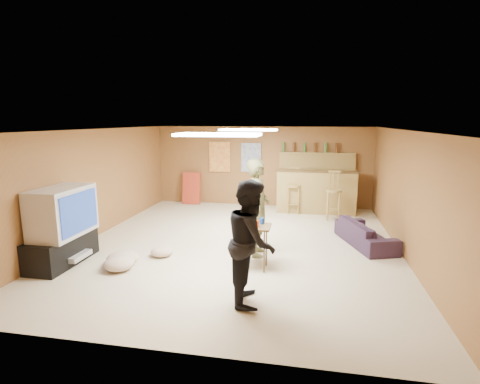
% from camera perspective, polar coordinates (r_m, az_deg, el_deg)
% --- Properties ---
extents(ground, '(7.00, 7.00, 0.00)m').
position_cam_1_polar(ground, '(7.34, -0.29, -7.98)').
color(ground, '#BBAD8F').
rests_on(ground, ground).
extents(ceiling, '(6.00, 7.00, 0.02)m').
position_cam_1_polar(ceiling, '(6.95, -0.31, 9.45)').
color(ceiling, silver).
rests_on(ceiling, ground).
extents(wall_back, '(6.00, 0.02, 2.20)m').
position_cam_1_polar(wall_back, '(10.48, 3.35, 3.90)').
color(wall_back, brown).
rests_on(wall_back, ground).
extents(wall_front, '(6.00, 0.02, 2.20)m').
position_cam_1_polar(wall_front, '(3.80, -10.53, -8.97)').
color(wall_front, brown).
rests_on(wall_front, ground).
extents(wall_left, '(0.02, 7.00, 2.20)m').
position_cam_1_polar(wall_left, '(8.17, -21.42, 1.17)').
color(wall_left, brown).
rests_on(wall_left, ground).
extents(wall_right, '(0.02, 7.00, 2.20)m').
position_cam_1_polar(wall_right, '(7.14, 24.07, -0.36)').
color(wall_right, brown).
rests_on(wall_right, ground).
extents(tv_stand, '(0.55, 1.30, 0.50)m').
position_cam_1_polar(tv_stand, '(7.01, -25.47, -7.85)').
color(tv_stand, black).
rests_on(tv_stand, ground).
extents(dvd_box, '(0.35, 0.50, 0.08)m').
position_cam_1_polar(dvd_box, '(6.92, -23.91, -8.84)').
color(dvd_box, '#B2B2B7').
rests_on(dvd_box, tv_stand).
extents(tv_body, '(0.60, 1.10, 0.80)m').
position_cam_1_polar(tv_body, '(6.80, -25.44, -2.71)').
color(tv_body, '#B2B2B7').
rests_on(tv_body, tv_stand).
extents(tv_screen, '(0.02, 0.95, 0.65)m').
position_cam_1_polar(tv_screen, '(6.63, -23.27, -2.88)').
color(tv_screen, navy).
rests_on(tv_screen, tv_body).
extents(bar_counter, '(2.00, 0.60, 1.10)m').
position_cam_1_polar(bar_counter, '(9.94, 11.51, 0.11)').
color(bar_counter, olive).
rests_on(bar_counter, ground).
extents(bar_lip, '(2.10, 0.12, 0.05)m').
position_cam_1_polar(bar_lip, '(9.61, 11.65, 3.05)').
color(bar_lip, '#3E2A13').
rests_on(bar_lip, bar_counter).
extents(bar_shelf, '(2.00, 0.18, 0.05)m').
position_cam_1_polar(bar_shelf, '(10.26, 11.68, 5.79)').
color(bar_shelf, olive).
rests_on(bar_shelf, bar_backing).
extents(bar_backing, '(2.00, 0.14, 0.60)m').
position_cam_1_polar(bar_backing, '(10.31, 11.62, 4.14)').
color(bar_backing, olive).
rests_on(bar_backing, bar_counter).
extents(poster_left, '(0.60, 0.03, 0.85)m').
position_cam_1_polar(poster_left, '(10.63, -3.12, 5.36)').
color(poster_left, '#BF3F26').
rests_on(poster_left, wall_back).
extents(poster_right, '(0.55, 0.03, 0.80)m').
position_cam_1_polar(poster_right, '(10.46, 1.70, 5.28)').
color(poster_right, '#334C99').
rests_on(poster_right, wall_back).
extents(folding_chair_stack, '(0.50, 0.26, 0.91)m').
position_cam_1_polar(folding_chair_stack, '(10.82, -7.39, 0.57)').
color(folding_chair_stack, '#AF3420').
rests_on(folding_chair_stack, ground).
extents(ceiling_panel_front, '(1.20, 0.60, 0.04)m').
position_cam_1_polar(ceiling_panel_front, '(5.49, -3.33, 8.72)').
color(ceiling_panel_front, white).
rests_on(ceiling_panel_front, ceiling).
extents(ceiling_panel_back, '(1.20, 0.60, 0.04)m').
position_cam_1_polar(ceiling_panel_back, '(8.13, 1.32, 9.45)').
color(ceiling_panel_back, white).
rests_on(ceiling_panel_back, ceiling).
extents(person_olive, '(0.48, 0.67, 1.73)m').
position_cam_1_polar(person_olive, '(6.59, 2.72, -2.37)').
color(person_olive, brown).
rests_on(person_olive, ground).
extents(person_black, '(0.73, 0.88, 1.64)m').
position_cam_1_polar(person_black, '(4.92, 1.72, -7.58)').
color(person_black, black).
rests_on(person_black, ground).
extents(sofa, '(1.09, 1.68, 0.46)m').
position_cam_1_polar(sofa, '(7.65, 18.57, -5.98)').
color(sofa, black).
rests_on(sofa, ground).
extents(tray_table, '(0.56, 0.45, 0.72)m').
position_cam_1_polar(tray_table, '(6.11, 2.00, -8.39)').
color(tray_table, '#3E2A13').
rests_on(tray_table, ground).
extents(cup_red_near, '(0.10, 0.10, 0.12)m').
position_cam_1_polar(cup_red_near, '(6.03, 1.05, -4.51)').
color(cup_red_near, '#A82D0B').
rests_on(cup_red_near, tray_table).
extents(cup_red_far, '(0.08, 0.08, 0.11)m').
position_cam_1_polar(cup_red_far, '(5.90, 2.52, -4.89)').
color(cup_red_far, '#A82D0B').
rests_on(cup_red_far, tray_table).
extents(cup_blue, '(0.09, 0.09, 0.10)m').
position_cam_1_polar(cup_blue, '(6.10, 3.35, -4.42)').
color(cup_blue, navy).
rests_on(cup_blue, tray_table).
extents(bar_stool_left, '(0.42, 0.42, 1.25)m').
position_cam_1_polar(bar_stool_left, '(9.70, 8.21, 0.39)').
color(bar_stool_left, olive).
rests_on(bar_stool_left, ground).
extents(bar_stool_right, '(0.48, 0.48, 1.23)m').
position_cam_1_polar(bar_stool_right, '(9.22, 14.09, -0.42)').
color(bar_stool_right, olive).
rests_on(bar_stool_right, ground).
extents(cushion_near_tv, '(0.54, 0.54, 0.23)m').
position_cam_1_polar(cushion_near_tv, '(6.62, -17.48, -9.59)').
color(cushion_near_tv, tan).
rests_on(cushion_near_tv, ground).
extents(cushion_mid, '(0.45, 0.45, 0.18)m').
position_cam_1_polar(cushion_mid, '(6.86, -11.84, -8.83)').
color(cushion_mid, tan).
rests_on(cushion_mid, ground).
extents(cushion_far, '(0.62, 0.62, 0.22)m').
position_cam_1_polar(cushion_far, '(6.43, -17.97, -10.34)').
color(cushion_far, tan).
rests_on(cushion_far, ground).
extents(bottle_row, '(1.48, 0.08, 0.26)m').
position_cam_1_polar(bottle_row, '(10.22, 10.59, 6.69)').
color(bottle_row, '#3F7233').
rests_on(bottle_row, bar_shelf).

